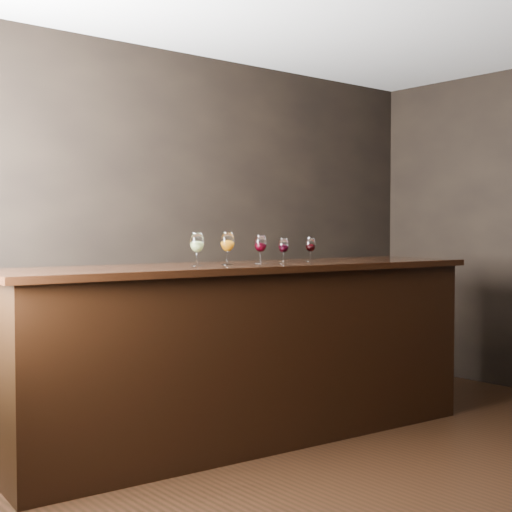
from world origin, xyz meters
TOP-DOWN VIEW (x-y plane):
  - ground at (0.00, 0.00)m, footprint 5.00×5.00m
  - room_shell at (-0.23, 0.11)m, footprint 5.02×4.52m
  - bar_counter at (-0.28, 1.12)m, footprint 3.29×0.99m
  - bar_top at (-0.28, 1.12)m, footprint 3.40×1.08m
  - back_bar_shelf at (-0.51, 2.03)m, footprint 2.20×0.40m
  - glass_white at (-0.67, 1.15)m, footprint 0.09×0.09m
  - glass_amber at (-0.44, 1.14)m, footprint 0.09×0.09m
  - glass_red_a at (-0.21, 1.09)m, footprint 0.08×0.08m
  - glass_red_b at (0.01, 1.10)m, footprint 0.07×0.07m
  - glass_red_c at (0.27, 1.11)m, footprint 0.07×0.07m

SIDE VIEW (x-z plane):
  - ground at x=0.00m, z-range 0.00..0.00m
  - back_bar_shelf at x=-0.51m, z-range 0.00..0.79m
  - bar_counter at x=-0.28m, z-range 0.00..1.13m
  - bar_top at x=-0.28m, z-range 1.13..1.18m
  - glass_red_b at x=0.01m, z-range 1.20..1.37m
  - glass_red_c at x=0.27m, z-range 1.20..1.37m
  - glass_red_a at x=-0.21m, z-range 1.21..1.40m
  - glass_white at x=-0.67m, z-range 1.21..1.42m
  - glass_amber at x=-0.44m, z-range 1.21..1.42m
  - room_shell at x=-0.23m, z-range 0.40..3.21m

